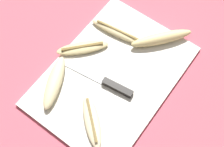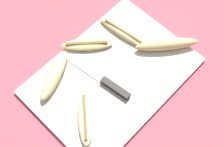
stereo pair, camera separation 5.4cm
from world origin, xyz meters
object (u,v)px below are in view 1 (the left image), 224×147
banana_cream_curved (92,121)px  banana_spotted_left (83,48)px  banana_soft_right (54,82)px  knife (110,84)px  banana_ripe_center (118,32)px  banana_golden_short (161,38)px

banana_cream_curved → banana_spotted_left: 0.24m
banana_cream_curved → banana_soft_right: bearing=80.6°
knife → banana_ripe_center: banana_ripe_center is taller
knife → banana_golden_short: 0.22m
banana_golden_short → knife: bearing=169.7°
banana_ripe_center → banana_spotted_left: (-0.11, 0.05, -0.00)m
banana_soft_right → banana_spotted_left: (0.14, 0.01, -0.01)m
banana_cream_curved → banana_golden_short: bearing=-2.3°
banana_ripe_center → banana_soft_right: size_ratio=1.09×
knife → banana_spotted_left: banana_spotted_left is taller
banana_cream_curved → knife: bearing=12.0°
banana_soft_right → banana_spotted_left: bearing=3.5°
banana_ripe_center → banana_spotted_left: 0.12m
banana_ripe_center → banana_spotted_left: bearing=153.9°
knife → banana_soft_right: (-0.09, 0.13, 0.01)m
banana_ripe_center → banana_soft_right: banana_soft_right is taller
knife → banana_soft_right: bearing=117.9°
banana_cream_curved → banana_soft_right: 0.16m
knife → banana_soft_right: 0.16m
knife → banana_spotted_left: size_ratio=1.58×
banana_spotted_left → knife: bearing=-108.4°
banana_ripe_center → banana_cream_curved: size_ratio=1.27×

